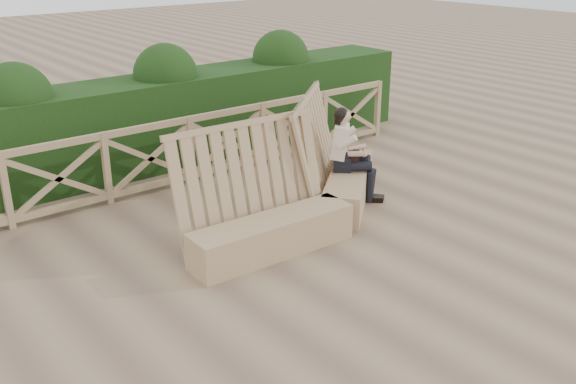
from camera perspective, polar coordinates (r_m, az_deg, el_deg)
ground at (r=7.58m, az=0.53°, el=-7.62°), size 60.00×60.00×0.00m
bench at (r=8.82m, az=1.86°, el=-0.35°), size 4.06×2.05×1.61m
woman at (r=9.57m, az=5.36°, el=3.67°), size 0.78×0.81×1.42m
guardrail at (r=10.09m, az=-12.16°, el=2.93°), size 10.10×0.09×1.10m
hedge at (r=11.08m, az=-15.10°, el=5.40°), size 12.00×1.20×1.50m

